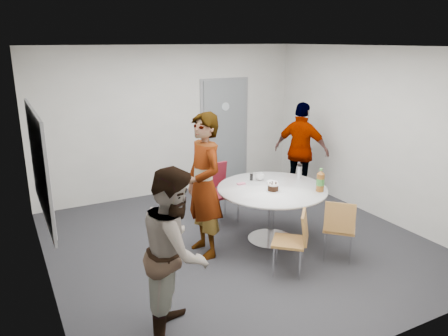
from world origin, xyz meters
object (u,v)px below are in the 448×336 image
table (274,195)px  person_left (176,251)px  chair_near_right (339,225)px  person_main (204,186)px  person_right (301,151)px  whiteboard (39,164)px  chair_far (219,186)px  chair_near_left (296,237)px  door (224,133)px

table → person_left: bearing=-148.3°
chair_near_right → person_main: size_ratio=0.43×
person_right → whiteboard: bearing=71.1°
whiteboard → chair_near_right: size_ratio=2.27×
chair_far → person_main: 1.24m
table → person_right: person_right is taller
person_left → person_right: (3.41, 2.50, 0.03)m
chair_near_left → person_right: (1.75, 2.20, 0.37)m
whiteboard → table: whiteboard is taller
chair_near_left → person_right: person_right is taller
table → chair_near_right: 1.01m
chair_near_left → person_main: 1.34m
person_main → person_left: person_main is taller
chair_far → person_left: size_ratio=0.55×
table → person_right: (1.45, 1.29, 0.18)m
whiteboard → person_left: (1.00, -1.56, -0.61)m
person_main → person_left: (-0.92, -1.30, -0.12)m
door → table: 2.73m
table → chair_near_right: table is taller
door → whiteboard: size_ratio=1.12×
chair_far → person_left: 2.78m
chair_near_left → person_left: (-1.66, -0.30, 0.34)m
chair_far → person_left: person_left is taller
person_left → person_right: person_right is taller
chair_far → person_main: (-0.70, -0.94, 0.40)m
door → person_main: bearing=-122.9°
chair_near_right → person_left: size_ratio=0.50×
door → chair_far: size_ratio=2.30×
chair_near_left → person_right: size_ratio=0.47×
person_left → person_right: bearing=-26.6°
table → chair_near_right: (0.40, -0.90, -0.18)m
chair_near_left → whiteboard: bearing=106.2°
door → chair_near_left: (-0.90, -3.55, -0.53)m
door → person_main: (-1.64, -2.54, -0.07)m
table → chair_far: table is taller
chair_far → person_right: (1.79, 0.25, 0.31)m
person_main → table: bearing=83.7°
chair_far → table: bearing=101.0°
table → chair_near_right: size_ratio=1.83×
whiteboard → person_main: 1.99m
chair_near_left → person_left: 1.72m
door → person_left: 4.62m
door → person_main: 3.03m
chair_near_left → person_main: person_main is taller
whiteboard → person_left: 1.95m
person_main → person_right: size_ratio=1.11×
door → chair_near_left: size_ratio=2.60×
chair_near_right → person_main: person_main is taller
person_right → chair_near_right: bearing=123.5°
person_main → person_right: person_main is taller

